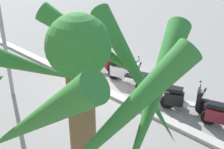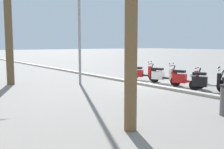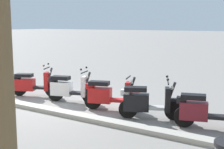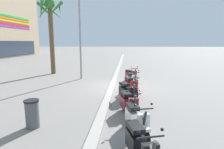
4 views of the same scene
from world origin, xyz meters
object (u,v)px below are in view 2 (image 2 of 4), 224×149
Objects in this scene: street_lamp at (79,2)px; scooter_white_last_in_row at (162,75)px; scooter_black_second_in_line at (205,81)px; scooter_red_mid_rear at (141,73)px; scooter_red_far_back at (185,78)px.

scooter_white_last_in_row is at bearing -122.53° from street_lamp.
scooter_black_second_in_line is 7.62m from street_lamp.
scooter_black_second_in_line is 1.01× the size of scooter_red_mid_rear.
scooter_white_last_in_row is at bearing -4.16° from scooter_red_far_back.
scooter_red_mid_rear is at bearing 1.80° from scooter_white_last_in_row.
scooter_black_second_in_line and scooter_white_last_in_row have the same top height.
scooter_red_far_back is (1.34, -0.19, -0.01)m from scooter_black_second_in_line.
scooter_black_second_in_line and scooter_red_mid_rear have the same top height.
scooter_white_last_in_row is at bearing -178.20° from scooter_red_mid_rear.
street_lamp is (5.45, 3.55, 3.97)m from scooter_black_second_in_line.
scooter_black_second_in_line is at bearing 171.94° from scooter_red_far_back.
scooter_white_last_in_row is 1.05× the size of scooter_red_mid_rear.
scooter_white_last_in_row is (1.65, -0.12, -0.00)m from scooter_red_far_back.
scooter_red_far_back is at bearing 178.82° from scooter_red_mid_rear.
scooter_red_far_back is at bearing -137.74° from street_lamp.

